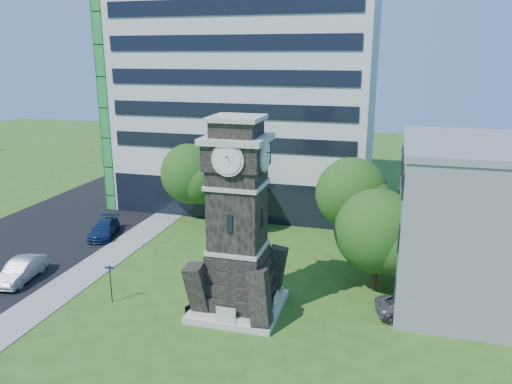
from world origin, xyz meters
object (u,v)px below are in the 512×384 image
(car_street_north, at_px, (104,229))
(car_east_lot, at_px, (415,308))
(clock_tower, at_px, (238,230))
(car_street_mid, at_px, (21,270))
(street_sign, at_px, (110,279))
(park_bench, at_px, (201,310))

(car_street_north, height_order, car_east_lot, car_street_north)
(clock_tower, xyz_separation_m, car_street_mid, (-16.19, -0.21, -4.52))
(car_east_lot, bearing_deg, car_street_north, 61.08)
(car_street_north, relative_size, car_east_lot, 1.00)
(car_street_mid, bearing_deg, clock_tower, -7.29)
(car_east_lot, bearing_deg, clock_tower, 86.81)
(car_east_lot, height_order, street_sign, street_sign)
(clock_tower, distance_m, car_street_mid, 16.81)
(clock_tower, bearing_deg, street_sign, -170.64)
(clock_tower, bearing_deg, car_street_mid, -179.26)
(clock_tower, xyz_separation_m, car_street_north, (-15.42, 9.30, -4.60))
(car_street_north, bearing_deg, car_east_lot, -31.66)
(street_sign, bearing_deg, car_street_north, 110.96)
(clock_tower, relative_size, car_street_north, 2.60)
(clock_tower, distance_m, street_sign, 9.11)
(car_street_north, distance_m, street_sign, 12.89)
(car_street_north, distance_m, park_bench, 17.41)
(park_bench, bearing_deg, clock_tower, 61.81)
(car_east_lot, relative_size, street_sign, 1.82)
(street_sign, bearing_deg, clock_tower, -3.68)
(car_street_mid, distance_m, park_bench, 14.38)
(car_street_north, bearing_deg, clock_tower, -46.88)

